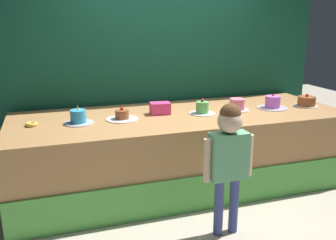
{
  "coord_description": "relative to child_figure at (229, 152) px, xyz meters",
  "views": [
    {
      "loc": [
        -1.4,
        -3.1,
        1.86
      ],
      "look_at": [
        -0.24,
        0.4,
        0.86
      ],
      "focal_mm": 39.61,
      "sensor_mm": 36.0,
      "label": 1
    }
  ],
  "objects": [
    {
      "name": "ground_plane",
      "position": [
        -0.02,
        0.44,
        -0.77
      ],
      "size": [
        12.0,
        12.0,
        0.0
      ],
      "primitive_type": "plane",
      "color": "#BCB29E"
    },
    {
      "name": "stage_platform",
      "position": [
        -0.02,
        1.11,
        -0.35
      ],
      "size": [
        3.72,
        1.36,
        0.84
      ],
      "color": "#B27F4C",
      "rests_on": "ground_plane"
    },
    {
      "name": "curtain_backdrop",
      "position": [
        -0.02,
        1.89,
        0.75
      ],
      "size": [
        4.36,
        0.08,
        3.04
      ],
      "primitive_type": "cube",
      "color": "#144C38",
      "rests_on": "ground_plane"
    },
    {
      "name": "child_figure",
      "position": [
        0.0,
        0.0,
        0.0
      ],
      "size": [
        0.46,
        0.21,
        1.2
      ],
      "color": "#3F4C8C",
      "rests_on": "ground_plane"
    },
    {
      "name": "pink_box",
      "position": [
        -0.25,
        1.18,
        0.13
      ],
      "size": [
        0.23,
        0.17,
        0.13
      ],
      "primitive_type": "cube",
      "rotation": [
        0.0,
        0.0,
        -0.09
      ],
      "color": "#E83A84",
      "rests_on": "stage_platform"
    },
    {
      "name": "donut",
      "position": [
        -1.6,
        1.12,
        0.09
      ],
      "size": [
        0.12,
        0.12,
        0.04
      ],
      "primitive_type": "torus",
      "color": "#F2BF4C",
      "rests_on": "stage_platform"
    },
    {
      "name": "cake_far_left",
      "position": [
        -1.15,
        1.07,
        0.13
      ],
      "size": [
        0.3,
        0.3,
        0.2
      ],
      "color": "silver",
      "rests_on": "stage_platform"
    },
    {
      "name": "cake_left",
      "position": [
        -0.7,
        1.08,
        0.11
      ],
      "size": [
        0.34,
        0.34,
        0.14
      ],
      "color": "silver",
      "rests_on": "stage_platform"
    },
    {
      "name": "cake_center_left",
      "position": [
        0.21,
        1.05,
        0.13
      ],
      "size": [
        0.3,
        0.3,
        0.17
      ],
      "color": "white",
      "rests_on": "stage_platform"
    },
    {
      "name": "cake_center_right",
      "position": [
        0.66,
        1.08,
        0.13
      ],
      "size": [
        0.28,
        0.28,
        0.14
      ],
      "color": "silver",
      "rests_on": "stage_platform"
    },
    {
      "name": "cake_right",
      "position": [
        1.11,
        1.03,
        0.13
      ],
      "size": [
        0.36,
        0.36,
        0.17
      ],
      "color": "silver",
      "rests_on": "stage_platform"
    },
    {
      "name": "cake_far_right",
      "position": [
        1.56,
        0.99,
        0.13
      ],
      "size": [
        0.28,
        0.28,
        0.15
      ],
      "color": "white",
      "rests_on": "stage_platform"
    }
  ]
}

